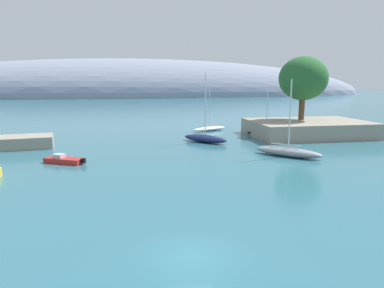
{
  "coord_description": "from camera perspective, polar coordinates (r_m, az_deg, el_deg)",
  "views": [
    {
      "loc": [
        -3.2,
        -16.96,
        9.03
      ],
      "look_at": [
        3.72,
        20.08,
        2.26
      ],
      "focal_mm": 33.58,
      "sensor_mm": 36.0,
      "label": 1
    }
  ],
  "objects": [
    {
      "name": "sailboat_navy_end_of_line",
      "position": [
        52.51,
        2.1,
        0.95
      ],
      "size": [
        6.45,
        6.83,
        9.95
      ],
      "rotation": [
        0.0,
        0.0,
        5.45
      ],
      "color": "navy",
      "rests_on": "water"
    },
    {
      "name": "shore_outcrop",
      "position": [
        61.53,
        17.92,
        2.4
      ],
      "size": [
        18.48,
        12.85,
        2.45
      ],
      "primitive_type": "cube",
      "color": "gray",
      "rests_on": "ground"
    },
    {
      "name": "sailboat_white_mid_mooring",
      "position": [
        64.34,
        2.77,
        2.5
      ],
      "size": [
        7.14,
        4.55,
        8.25
      ],
      "rotation": [
        0.0,
        0.0,
        0.44
      ],
      "color": "white",
      "rests_on": "water"
    },
    {
      "name": "sailboat_grey_outer_mooring",
      "position": [
        44.28,
        15.04,
        -1.18
      ],
      "size": [
        7.04,
        7.1,
        9.11
      ],
      "rotation": [
        0.0,
        0.0,
        5.49
      ],
      "color": "gray",
      "rests_on": "water"
    },
    {
      "name": "tree_clump_shore",
      "position": [
        62.31,
        17.25,
        9.89
      ],
      "size": [
        7.9,
        7.9,
        10.35
      ],
      "color": "brown",
      "rests_on": "shore_outcrop"
    },
    {
      "name": "distant_ridge",
      "position": [
        211.05,
        -10.15,
        7.57
      ],
      "size": [
        289.54,
        69.63,
        41.57
      ],
      "primitive_type": "ellipsoid",
      "color": "gray",
      "rests_on": "ground"
    },
    {
      "name": "sailboat_black_near_shore",
      "position": [
        59.09,
        11.7,
        1.67
      ],
      "size": [
        6.11,
        4.93,
        7.81
      ],
      "rotation": [
        0.0,
        0.0,
        5.68
      ],
      "color": "black",
      "rests_on": "water"
    },
    {
      "name": "water",
      "position": [
        19.48,
        0.09,
        -17.43
      ],
      "size": [
        600.0,
        600.0,
        0.0
      ],
      "primitive_type": "plane",
      "color": "#2D6675",
      "rests_on": "ground"
    },
    {
      "name": "motorboat_red_outer",
      "position": [
        41.85,
        -19.63,
        -2.42
      ],
      "size": [
        4.71,
        3.43,
        0.97
      ],
      "rotation": [
        0.0,
        0.0,
        2.65
      ],
      "color": "red",
      "rests_on": "water"
    }
  ]
}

